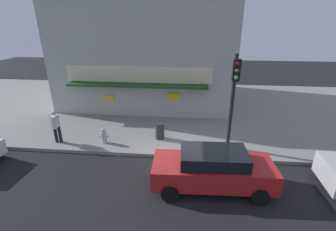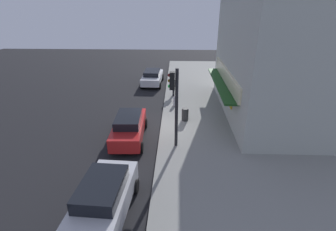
{
  "view_description": "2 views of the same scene",
  "coord_description": "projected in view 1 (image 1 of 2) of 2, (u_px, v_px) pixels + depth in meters",
  "views": [
    {
      "loc": [
        0.61,
        -9.63,
        6.13
      ],
      "look_at": [
        -0.51,
        1.74,
        1.52
      ],
      "focal_mm": 25.11,
      "sensor_mm": 36.0,
      "label": 1
    },
    {
      "loc": [
        15.6,
        1.06,
        7.99
      ],
      "look_at": [
        0.59,
        0.52,
        1.22
      ],
      "focal_mm": 27.05,
      "sensor_mm": 36.0,
      "label": 2
    }
  ],
  "objects": [
    {
      "name": "ground_plane",
      "position": [
        175.0,
        159.0,
        11.24
      ],
      "size": [
        62.72,
        62.72,
        0.0
      ],
      "primitive_type": "plane",
      "color": "black"
    },
    {
      "name": "trash_can",
      "position": [
        160.0,
        131.0,
        12.64
      ],
      "size": [
        0.48,
        0.48,
        0.92
      ],
      "primitive_type": "cylinder",
      "color": "#2D2D2D",
      "rests_on": "sidewalk"
    },
    {
      "name": "fire_hydrant",
      "position": [
        104.0,
        136.0,
        12.22
      ],
      "size": [
        0.51,
        0.27,
        0.83
      ],
      "color": "#B2B2B7",
      "rests_on": "sidewalk"
    },
    {
      "name": "sidewalk",
      "position": [
        182.0,
        108.0,
        17.64
      ],
      "size": [
        41.82,
        13.95,
        0.18
      ],
      "primitive_type": "cube",
      "color": "gray",
      "rests_on": "ground_plane"
    },
    {
      "name": "traffic_light",
      "position": [
        234.0,
        91.0,
        10.7
      ],
      "size": [
        0.32,
        0.58,
        4.64
      ],
      "color": "black",
      "rests_on": "sidewalk"
    },
    {
      "name": "parked_car_red",
      "position": [
        213.0,
        169.0,
        9.04
      ],
      "size": [
        4.67,
        2.14,
        1.62
      ],
      "color": "#AD1E1E",
      "rests_on": "ground_plane"
    },
    {
      "name": "pedestrian",
      "position": [
        56.0,
        125.0,
        12.09
      ],
      "size": [
        0.4,
        0.57,
        1.74
      ],
      "color": "black",
      "rests_on": "sidewalk"
    },
    {
      "name": "corner_building",
      "position": [
        149.0,
        45.0,
        18.3
      ],
      "size": [
        12.15,
        9.67,
        8.38
      ],
      "color": "#ADB2A8",
      "rests_on": "sidewalk"
    }
  ]
}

